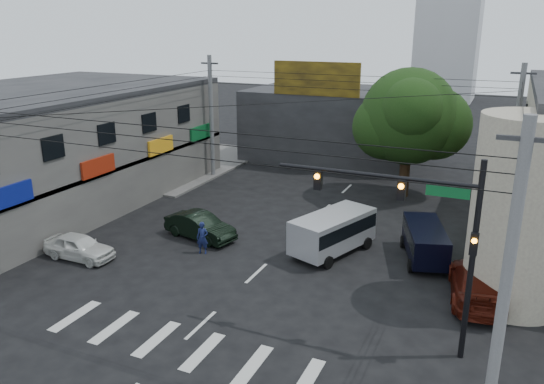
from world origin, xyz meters
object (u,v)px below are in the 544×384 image
Objects in this scene: utility_pole_far_right at (514,141)px; traffic_officer at (202,238)px; white_compact at (79,247)px; utility_pole_far_left at (211,118)px; dark_sedan at (200,226)px; utility_pole_near_right at (505,288)px; traffic_gantry at (424,222)px; maroon_sedan at (477,283)px; silver_minivan at (333,234)px; navy_van at (425,243)px; street_tree at (409,117)px.

utility_pole_far_right is 5.46× the size of traffic_officer.
utility_pole_far_left is at bearing 5.28° from white_compact.
traffic_officer is (1.20, -1.69, 0.14)m from dark_sedan.
utility_pole_near_right is at bearing -90.00° from utility_pole_far_right.
dark_sedan is at bearing 155.60° from traffic_gantry.
traffic_officer is (6.96, -13.00, -3.76)m from utility_pole_far_left.
utility_pole_near_right reaches higher than maroon_sedan.
silver_minivan is at bearing 10.11° from traffic_officer.
utility_pole_near_right is 12.43m from navy_van.
navy_van is (17.48, -9.17, -3.72)m from utility_pole_far_left.
utility_pole_far_right reaches higher than navy_van.
traffic_gantry is at bearing -98.94° from utility_pole_far_right.
maroon_sedan is at bearing -157.67° from navy_van.
utility_pole_near_right is 5.46× the size of traffic_officer.
dark_sedan is at bearing -12.60° from maroon_sedan.
utility_pole_near_right is at bearing -73.18° from street_tree.
traffic_officer is at bearing -5.64° from maroon_sedan.
white_compact is at bearing 167.21° from utility_pole_near_right.
utility_pole_near_right is 16.35m from traffic_officer.
utility_pole_near_right and utility_pole_far_right have the same top height.
navy_van reaches higher than dark_sedan.
white_compact is at bearing 96.12° from navy_van.
navy_van is 11.20m from traffic_officer.
silver_minivan reaches higher than traffic_officer.
dark_sedan is (-12.56, 5.70, -4.13)m from traffic_gantry.
navy_van reaches higher than maroon_sedan.
traffic_gantry is at bearing 60.21° from maroon_sedan.
utility_pole_far_left reaches higher than silver_minivan.
dark_sedan is 0.81× the size of maroon_sedan.
navy_van is at bearing 107.25° from utility_pole_near_right.
utility_pole_far_left is at bearing 137.14° from traffic_gantry.
white_compact is 0.80× the size of navy_van.
maroon_sedan reaches higher than dark_sedan.
street_tree reaches higher than traffic_officer.
navy_van is (15.84, 6.93, 0.24)m from white_compact.
dark_sedan is 6.33m from white_compact.
utility_pole_near_right is 1.76× the size of silver_minivan.
utility_pole_far_left is at bearing -39.95° from maroon_sedan.
traffic_officer is (-11.36, 4.00, -3.99)m from traffic_gantry.
dark_sedan is 1.19× the size of white_compact.
utility_pole_far_right reaches higher than white_compact.
navy_van is at bearing -66.75° from dark_sedan.
traffic_gantry reaches higher than traffic_officer.
utility_pole_far_left is at bearing 135.69° from utility_pole_near_right.
street_tree is at bearing 47.08° from traffic_officer.
traffic_officer is (-10.52, -3.83, -0.04)m from navy_van.
white_compact is (-4.12, -4.80, -0.06)m from dark_sedan.
dark_sedan is (5.76, -11.31, -3.90)m from utility_pole_far_left.
navy_van is (2.98, -10.17, -4.59)m from street_tree.
maroon_sedan is at bearing -67.11° from street_tree.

